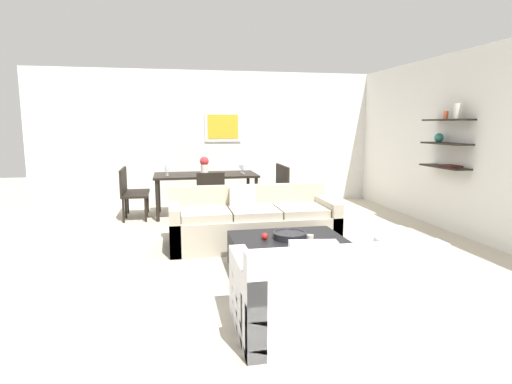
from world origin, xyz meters
The scene contains 20 objects.
ground_plane centered at (0.00, 0.00, 0.00)m, with size 18.00×18.00×0.00m, color #BCB29E.
back_wall_unit centered at (0.30, 3.53, 1.35)m, with size 8.40×0.09×2.70m.
right_wall_shelf_unit centered at (3.03, 0.60, 1.35)m, with size 0.34×8.20×2.70m.
sofa_beige centered at (-0.12, 0.34, 0.29)m, with size 2.24×0.90×0.78m.
loveseat_white centered at (0.03, -2.18, 0.29)m, with size 1.50×0.90×0.78m.
coffee_table centered at (0.07, -0.84, 0.19)m, with size 1.25×1.03×0.38m.
decorative_bowl centered at (0.08, -0.83, 0.42)m, with size 0.37×0.37×0.08m.
candle_jar centered at (0.27, -0.96, 0.41)m, with size 0.07×0.07×0.07m, color silver.
apple_on_coffee_table centered at (-0.20, -0.81, 0.42)m, with size 0.08×0.08×0.08m, color red.
dining_table centered at (-0.58, 2.40, 0.68)m, with size 1.82×0.93×0.75m.
dining_chair_left_near centered at (-1.90, 2.20, 0.50)m, with size 0.44×0.44×0.88m.
dining_chair_right_far centered at (0.74, 2.61, 0.50)m, with size 0.44×0.44×0.88m.
dining_chair_left_far centered at (-1.90, 2.61, 0.50)m, with size 0.44×0.44×0.88m.
dining_chair_foot centered at (-0.58, 1.53, 0.50)m, with size 0.44×0.44×0.88m.
dining_chair_right_near centered at (0.74, 2.20, 0.50)m, with size 0.44×0.44×0.88m.
wine_glass_left_near centered at (-1.26, 2.29, 0.86)m, with size 0.08×0.08×0.15m.
wine_glass_right_far centered at (0.10, 2.52, 0.85)m, with size 0.08×0.08×0.15m.
wine_glass_left_far centered at (-1.26, 2.52, 0.86)m, with size 0.06×0.06×0.16m.
wine_glass_right_near centered at (0.10, 2.29, 0.86)m, with size 0.08×0.08×0.17m.
centerpiece_vase centered at (-0.60, 2.42, 0.92)m, with size 0.16×0.16×0.31m.
Camera 1 is at (-1.18, -5.22, 1.64)m, focal length 29.73 mm.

